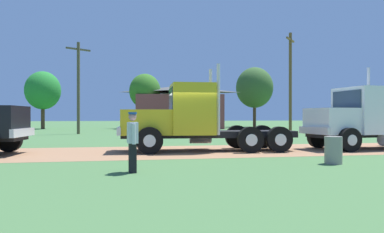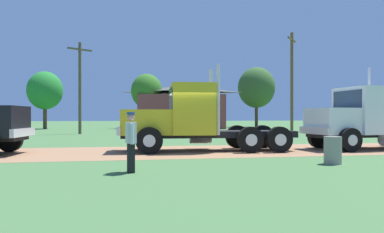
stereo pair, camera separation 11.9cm
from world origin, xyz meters
name	(u,v)px [view 1 (the left image)]	position (x,y,z in m)	size (l,w,h in m)	color
ground_plane	(184,151)	(0.00, 0.00, 0.00)	(200.00, 200.00, 0.00)	#446E3C
dirt_track	(184,151)	(0.00, 0.00, 0.00)	(120.00, 5.71, 0.01)	#9C6F4D
truck_foreground_white	(188,120)	(0.19, 0.11, 1.35)	(7.82, 2.92, 3.72)	black
truck_near_left	(363,120)	(8.49, -0.30, 1.36)	(7.67, 3.17, 3.97)	black
visitor_standing_near	(133,140)	(-2.32, -5.61, 0.89)	(0.30, 0.64, 1.64)	silver
steel_barrel	(333,150)	(4.08, -4.97, 0.44)	(0.55, 0.55, 0.88)	gray
shed_building	(180,108)	(4.30, 29.36, 2.55)	(11.66, 8.06, 5.30)	brown
utility_pole_near	(78,85)	(-6.39, 16.78, 4.17)	(1.92, 1.32, 7.84)	brown
utility_pole_far	(290,80)	(11.71, 14.06, 4.65)	(1.54, 1.76, 8.79)	brown
tree_mid	(43,91)	(-12.10, 30.50, 4.58)	(4.14, 4.14, 6.87)	#513823
tree_right	(145,91)	(-0.07, 28.79, 4.54)	(3.77, 3.77, 6.64)	#513823
tree_far_right	(254,88)	(15.53, 33.35, 5.54)	(5.20, 5.20, 8.41)	#513823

